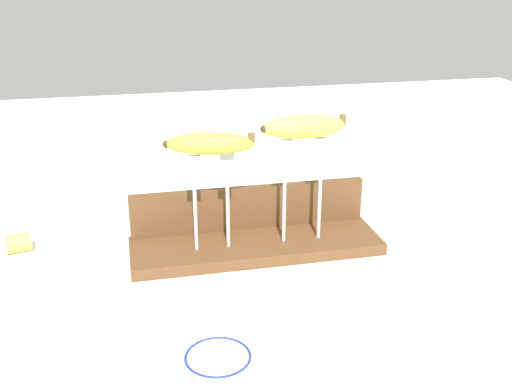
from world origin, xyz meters
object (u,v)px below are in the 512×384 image
fork_stand_left (211,193)px  fork_stand_right (303,181)px  wire_coil (218,356)px  banana_raised_right (304,127)px  banana_raised_left (210,144)px  banana_chunk_near (18,243)px  fork_fallen_near (250,330)px

fork_stand_left → fork_stand_right: 0.17m
fork_stand_right → wire_coil: bearing=-125.2°
fork_stand_right → banana_raised_right: size_ratio=1.27×
wire_coil → fork_stand_left: bearing=82.5°
fork_stand_left → fork_stand_right: size_ratio=0.91×
fork_stand_right → banana_raised_left: 0.19m
fork_stand_right → banana_raised_right: 0.10m
banana_raised_right → banana_raised_left: bearing=180.0°
fork_stand_left → banana_raised_left: banana_raised_left is taller
banana_raised_right → wire_coil: bearing=-125.2°
banana_raised_left → banana_chunk_near: (-0.36, 0.11, -0.21)m
fork_stand_left → banana_raised_right: 0.21m
banana_raised_right → banana_chunk_near: banana_raised_right is taller
banana_raised_right → fork_fallen_near: size_ratio=0.95×
fork_fallen_near → wire_coil: fork_fallen_near is taller
banana_raised_left → fork_fallen_near: banana_raised_left is taller
banana_raised_left → fork_fallen_near: 0.33m
banana_chunk_near → banana_raised_left: bearing=-17.1°
fork_stand_left → banana_raised_left: 0.09m
fork_stand_left → fork_fallen_near: size_ratio=1.09×
banana_raised_right → wire_coil: 0.44m
banana_chunk_near → wire_coil: 0.52m
fork_fallen_near → wire_coil: size_ratio=1.75×
banana_raised_left → fork_fallen_near: size_ratio=0.97×
fork_stand_left → fork_fallen_near: (0.02, -0.25, -0.13)m
fork_stand_right → banana_raised_left: bearing=180.0°
banana_raised_left → fork_fallen_near: (0.02, -0.25, -0.22)m
banana_chunk_near → wire_coil: (0.32, -0.41, -0.02)m
fork_stand_left → banana_raised_left: bearing=169.2°
fork_stand_right → banana_raised_left: banana_raised_left is taller
banana_raised_right → banana_chunk_near: bearing=168.2°
banana_chunk_near → fork_fallen_near: bearing=-43.6°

